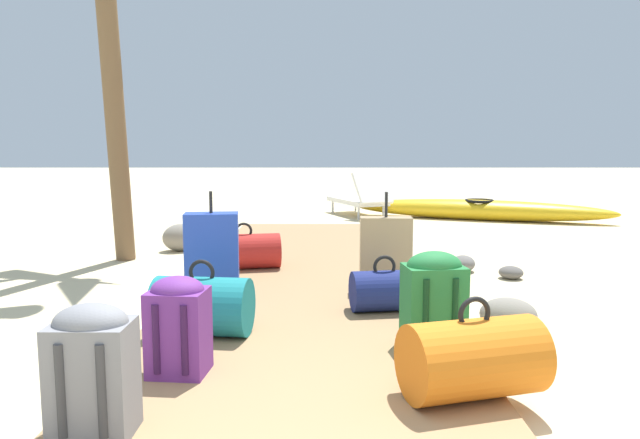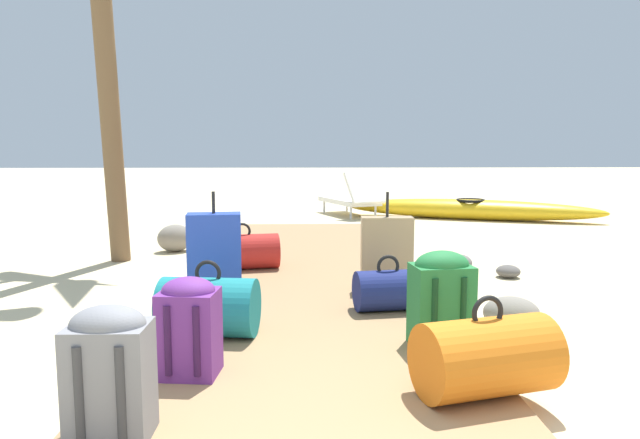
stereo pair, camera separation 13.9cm
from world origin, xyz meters
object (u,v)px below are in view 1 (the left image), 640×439
at_px(duffel_bag_red, 243,251).
at_px(backpack_green, 432,297).
at_px(duffel_bag_navy, 383,290).
at_px(suitcase_tan, 384,253).
at_px(lounge_chair, 360,198).
at_px(duffel_bag_teal, 201,306).
at_px(suitcase_blue, 211,259).
at_px(backpack_purple, 177,323).
at_px(kayak, 478,210).
at_px(backpack_grey, 91,367).
at_px(duffel_bag_orange, 472,358).

xyz_separation_m(duffel_bag_red, backpack_green, (1.38, -2.20, 0.13)).
height_order(duffel_bag_navy, suitcase_tan, suitcase_tan).
xyz_separation_m(duffel_bag_red, lounge_chair, (1.45, 4.90, 0.08)).
bearing_deg(duffel_bag_teal, suitcase_blue, 95.51).
bearing_deg(backpack_purple, suitcase_tan, 54.82).
bearing_deg(kayak, backpack_purple, -116.16).
bearing_deg(kayak, duffel_bag_red, -128.09).
bearing_deg(kayak, backpack_grey, -115.38).
xyz_separation_m(duffel_bag_navy, kayak, (2.25, 5.83, -0.05)).
bearing_deg(suitcase_tan, duffel_bag_red, 146.83).
distance_m(suitcase_tan, lounge_chair, 5.73).
relative_size(backpack_grey, backpack_green, 0.96).
bearing_deg(lounge_chair, duffel_bag_red, -106.53).
bearing_deg(backpack_green, suitcase_tan, 95.10).
bearing_deg(duffel_bag_teal, backpack_green, -9.26).
bearing_deg(lounge_chair, suitcase_tan, -91.96).
xyz_separation_m(backpack_purple, lounge_chair, (1.45, 7.51, -0.02)).
bearing_deg(backpack_purple, duffel_bag_navy, 44.49).
distance_m(duffel_bag_orange, lounge_chair, 7.79).
bearing_deg(duffel_bag_teal, backpack_grey, -98.25).
bearing_deg(backpack_grey, duffel_bag_navy, 52.81).
bearing_deg(suitcase_blue, duffel_bag_orange, -47.36).
height_order(backpack_grey, kayak, backpack_grey).
distance_m(duffel_bag_navy, backpack_grey, 2.26).
height_order(duffel_bag_navy, duffel_bag_red, duffel_bag_red).
bearing_deg(duffel_bag_orange, duffel_bag_navy, 99.97).
distance_m(backpack_purple, backpack_green, 1.44).
relative_size(suitcase_tan, backpack_green, 1.41).
bearing_deg(backpack_green, duffel_bag_red, 122.10).
height_order(backpack_grey, lounge_chair, lounge_chair).
height_order(duffel_bag_teal, duffel_bag_orange, duffel_bag_orange).
xyz_separation_m(duffel_bag_navy, lounge_chair, (0.27, 6.35, 0.10)).
height_order(suitcase_blue, kayak, suitcase_blue).
bearing_deg(backpack_grey, suitcase_tan, 59.23).
height_order(suitcase_tan, lounge_chair, suitcase_tan).
bearing_deg(suitcase_tan, backpack_green, -84.90).
relative_size(duffel_bag_navy, suitcase_tan, 0.62).
height_order(backpack_grey, duffel_bag_teal, backpack_grey).
height_order(duffel_bag_navy, backpack_purple, backpack_purple).
height_order(duffel_bag_red, duffel_bag_teal, duffel_bag_teal).
bearing_deg(duffel_bag_navy, duffel_bag_orange, -80.03).
height_order(backpack_grey, backpack_green, backpack_green).
xyz_separation_m(backpack_grey, backpack_green, (1.57, 1.04, 0.01)).
bearing_deg(backpack_green, duffel_bag_orange, -85.67).
height_order(backpack_green, duffel_bag_teal, backpack_green).
xyz_separation_m(duffel_bag_red, duffel_bag_teal, (-0.00, -1.98, 0.01)).
bearing_deg(suitcase_tan, duffel_bag_navy, -97.14).
height_order(suitcase_tan, backpack_grey, suitcase_tan).
bearing_deg(duffel_bag_navy, suitcase_tan, 82.86).
bearing_deg(duffel_bag_red, backpack_grey, -93.25).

